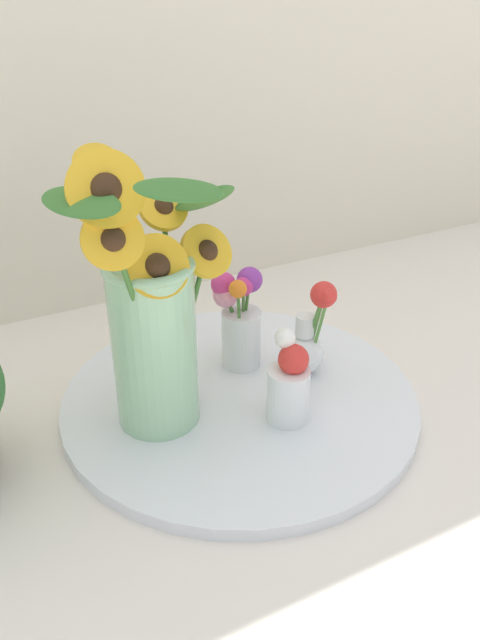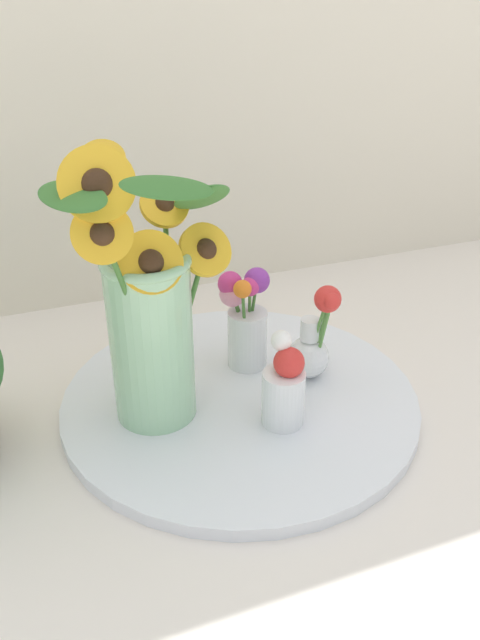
# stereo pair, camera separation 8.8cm
# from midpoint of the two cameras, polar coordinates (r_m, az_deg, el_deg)

# --- Properties ---
(ground_plane) EXTENTS (6.00, 6.00, 0.00)m
(ground_plane) POSITION_cam_midpoint_polar(r_m,az_deg,el_deg) (0.93, 2.11, -9.51)
(ground_plane) COLOR silver
(serving_tray) EXTENTS (0.54, 0.54, 0.02)m
(serving_tray) POSITION_cam_midpoint_polar(r_m,az_deg,el_deg) (0.96, 2.66, -7.29)
(serving_tray) COLOR silver
(serving_tray) RESTS_ON ground_plane
(mason_jar_sunflowers) EXTENTS (0.26, 0.25, 0.40)m
(mason_jar_sunflowers) POSITION_cam_midpoint_polar(r_m,az_deg,el_deg) (0.83, -5.26, 0.33)
(mason_jar_sunflowers) COLOR #99CC9E
(mason_jar_sunflowers) RESTS_ON serving_tray
(vase_small_center) EXTENTS (0.06, 0.06, 0.14)m
(vase_small_center) POSITION_cam_midpoint_polar(r_m,az_deg,el_deg) (0.87, 6.99, -6.13)
(vase_small_center) COLOR white
(vase_small_center) RESTS_ON serving_tray
(vase_bulb_right) EXTENTS (0.08, 0.09, 0.17)m
(vase_bulb_right) POSITION_cam_midpoint_polar(r_m,az_deg,el_deg) (0.97, 9.39, -1.88)
(vase_bulb_right) COLOR white
(vase_bulb_right) RESTS_ON serving_tray
(vase_small_back) EXTENTS (0.08, 0.07, 0.16)m
(vase_small_back) POSITION_cam_midpoint_polar(r_m,az_deg,el_deg) (0.98, 3.04, 0.06)
(vase_small_back) COLOR white
(vase_small_back) RESTS_ON serving_tray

